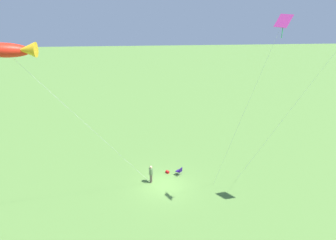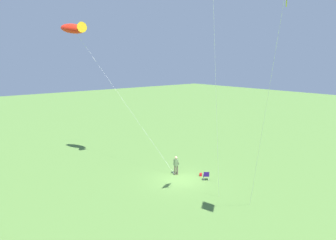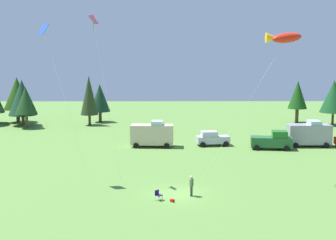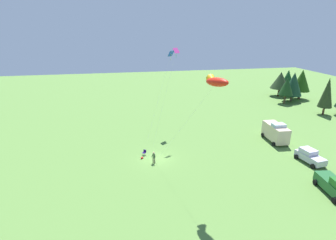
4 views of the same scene
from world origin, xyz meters
name	(u,v)px [view 2 (image 2 of 4)]	position (x,y,z in m)	size (l,w,h in m)	color
ground_plane	(180,180)	(0.00, 0.00, 0.00)	(160.00, 160.00, 0.00)	#557F38
person_kite_flyer	(176,164)	(1.20, -0.58, 1.02)	(0.44, 0.57, 1.74)	#483F35
folding_chair	(206,175)	(-1.57, -1.63, 0.49)	(0.68, 0.68, 0.82)	#23105B
backpack_on_grass	(201,175)	(-0.43, -2.11, 0.11)	(0.32, 0.22, 0.22)	#B61213
kite_large_fish	(75,28)	(9.75, 4.65, 13.21)	(10.58, 6.19, 13.82)	red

